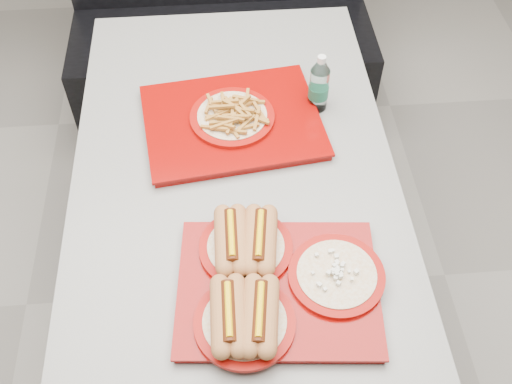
{
  "coord_description": "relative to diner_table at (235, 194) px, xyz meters",
  "views": [
    {
      "loc": [
        -0.03,
        -1.15,
        2.01
      ],
      "look_at": [
        0.05,
        -0.2,
        0.83
      ],
      "focal_mm": 42.0,
      "sensor_mm": 36.0,
      "label": 1
    }
  ],
  "objects": [
    {
      "name": "tray_far",
      "position": [
        0.0,
        0.13,
        0.19
      ],
      "size": [
        0.56,
        0.46,
        0.1
      ],
      "rotation": [
        0.0,
        0.0,
        0.13
      ],
      "color": "#7C0603",
      "rests_on": "diner_table"
    },
    {
      "name": "tray_near",
      "position": [
        0.06,
        -0.43,
        0.2
      ],
      "size": [
        0.51,
        0.43,
        0.1
      ],
      "rotation": [
        0.0,
        0.0,
        -0.08
      ],
      "color": "#7C0603",
      "rests_on": "diner_table"
    },
    {
      "name": "diner_table",
      "position": [
        0.0,
        0.0,
        0.0
      ],
      "size": [
        0.92,
        1.42,
        0.75
      ],
      "color": "black",
      "rests_on": "ground"
    },
    {
      "name": "ground",
      "position": [
        0.0,
        0.0,
        -0.58
      ],
      "size": [
        6.0,
        6.0,
        0.0
      ],
      "primitive_type": "plane",
      "color": "gray",
      "rests_on": "ground"
    },
    {
      "name": "booth_bench",
      "position": [
        0.0,
        1.09,
        -0.18
      ],
      "size": [
        1.3,
        0.57,
        1.35
      ],
      "color": "black",
      "rests_on": "ground"
    },
    {
      "name": "water_bottle",
      "position": [
        0.27,
        0.19,
        0.25
      ],
      "size": [
        0.06,
        0.06,
        0.19
      ],
      "rotation": [
        0.0,
        0.0,
        -0.0
      ],
      "color": "silver",
      "rests_on": "diner_table"
    }
  ]
}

